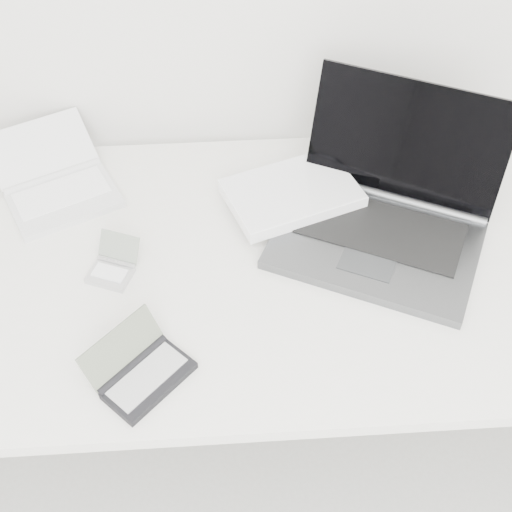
{
  "coord_description": "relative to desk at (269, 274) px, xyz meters",
  "views": [
    {
      "loc": [
        -0.09,
        0.56,
        1.86
      ],
      "look_at": [
        -0.03,
        1.51,
        0.79
      ],
      "focal_mm": 50.0,
      "sensor_mm": 36.0,
      "label": 1
    }
  ],
  "objects": [
    {
      "name": "desk",
      "position": [
        0.0,
        0.0,
        0.0
      ],
      "size": [
        1.6,
        0.8,
        0.73
      ],
      "color": "white",
      "rests_on": "ground"
    },
    {
      "name": "palmtop_charcoal",
      "position": [
        -0.25,
        -0.27,
        0.06
      ],
      "size": [
        0.21,
        0.21,
        0.08
      ],
      "rotation": [
        0.0,
        0.0,
        0.79
      ],
      "color": "black",
      "rests_on": "desk"
    },
    {
      "name": "netbook_open_white",
      "position": [
        -0.47,
        0.24,
        0.07
      ],
      "size": [
        0.34,
        0.36,
        0.09
      ],
      "rotation": [
        0.0,
        0.0,
        0.44
      ],
      "color": "silver",
      "rests_on": "desk"
    },
    {
      "name": "laptop_large",
      "position": [
        0.2,
        0.1,
        0.09
      ],
      "size": [
        0.62,
        0.53,
        0.28
      ],
      "rotation": [
        0.0,
        0.0,
        -0.45
      ],
      "color": "#525356",
      "rests_on": "desk"
    },
    {
      "name": "pda_silver",
      "position": [
        -0.32,
        -0.01,
        0.06
      ],
      "size": [
        0.12,
        0.13,
        0.06
      ],
      "rotation": [
        0.0,
        0.0,
        -0.38
      ],
      "color": "silver",
      "rests_on": "desk"
    }
  ]
}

